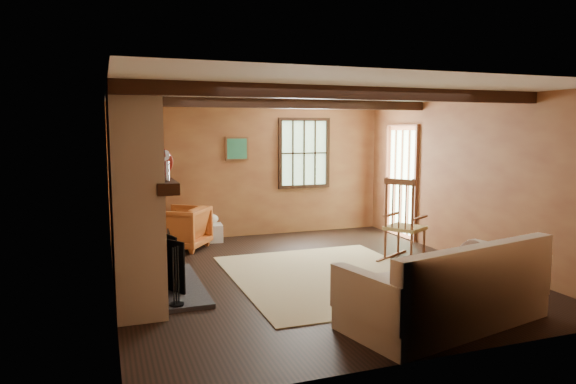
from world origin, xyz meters
name	(u,v)px	position (x,y,z in m)	size (l,w,h in m)	color
ground	(310,274)	(0.00, 0.00, 0.00)	(5.50, 5.50, 0.00)	black
room_envelope	(318,152)	(0.22, 0.26, 1.63)	(5.02, 5.52, 2.44)	#A06639
fireplace	(135,201)	(-2.23, 0.00, 1.10)	(1.02, 2.30, 2.40)	brown
rug	(329,276)	(0.20, -0.20, 0.00)	(2.50, 3.00, 0.01)	tan
rocking_chair	(404,225)	(1.61, 0.24, 0.52)	(1.01, 0.86, 1.24)	tan
sofa	(449,294)	(0.63, -2.13, 0.31)	(2.30, 1.38, 0.87)	beige
firewood_pile	(136,239)	(-2.10, 2.53, 0.13)	(0.70, 0.13, 0.25)	brown
laundry_basket	(208,233)	(-0.90, 2.49, 0.15)	(0.50, 0.38, 0.30)	white
basket_pillow	(207,219)	(-0.90, 2.49, 0.40)	(0.39, 0.31, 0.19)	beige
armchair	(182,228)	(-1.40, 2.07, 0.35)	(0.75, 0.77, 0.70)	#BF6026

